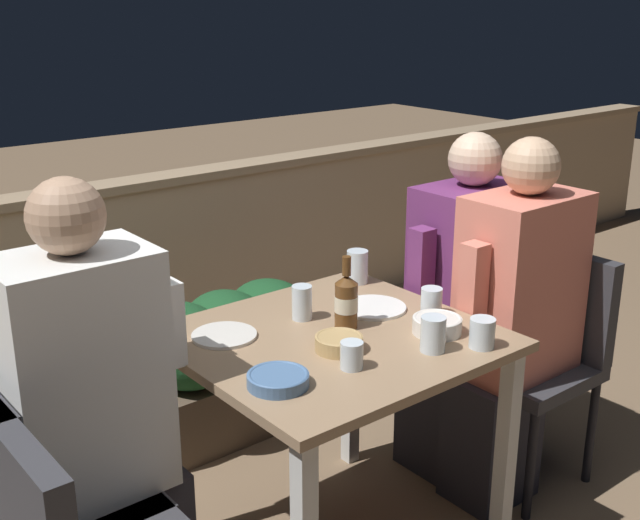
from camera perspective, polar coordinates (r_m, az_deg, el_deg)
parapet_wall at (r=3.90m, az=-15.67°, el=-1.28°), size 9.00×0.18×0.90m
dining_table at (r=2.43m, az=0.92°, el=-7.74°), size 0.88×0.82×0.76m
planter_hedge at (r=3.30m, az=-6.40°, el=-6.58°), size 0.77×0.47×0.59m
chair_left_far at (r=2.23m, az=-19.75°, el=-15.19°), size 0.42×0.42×0.85m
person_white_polo at (r=2.21m, az=-15.47°, el=-10.85°), size 0.48×0.26×1.31m
chair_right_near at (r=3.02m, az=15.57°, el=-5.62°), size 0.42×0.42×0.85m
person_coral_top at (r=2.83m, az=13.50°, el=-4.43°), size 0.49×0.26×1.29m
chair_right_far at (r=3.18m, az=12.13°, el=-4.12°), size 0.42×0.42×0.85m
person_purple_stripe at (r=3.00m, az=9.95°, el=-3.05°), size 0.48×0.26×1.27m
beer_bottle at (r=2.41m, az=1.88°, el=-2.91°), size 0.07×0.07×0.23m
plate_0 at (r=2.59m, az=3.82°, el=-3.39°), size 0.21×0.21×0.01m
plate_1 at (r=2.39m, az=-6.83°, el=-5.34°), size 0.19×0.19×0.01m
bowl_0 at (r=2.28m, az=1.35°, el=-5.86°), size 0.14×0.14×0.04m
bowl_1 at (r=2.42m, az=8.33°, el=-4.53°), size 0.15×0.15×0.05m
bowl_2 at (r=2.09m, az=-3.01°, el=-8.43°), size 0.16×0.16×0.04m
glass_cup_0 at (r=2.29m, az=8.04°, el=-5.24°), size 0.07×0.07×0.10m
glass_cup_1 at (r=2.17m, az=2.27°, el=-6.78°), size 0.06×0.06×0.08m
glass_cup_2 at (r=2.49m, az=-1.29°, el=-3.04°), size 0.06×0.06×0.11m
glass_cup_3 at (r=2.80m, az=2.67°, el=-0.47°), size 0.07×0.07×0.12m
glass_cup_4 at (r=2.54m, az=7.93°, el=-2.96°), size 0.07×0.07×0.09m
glass_cup_5 at (r=2.34m, az=11.46°, el=-5.11°), size 0.07×0.07×0.09m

